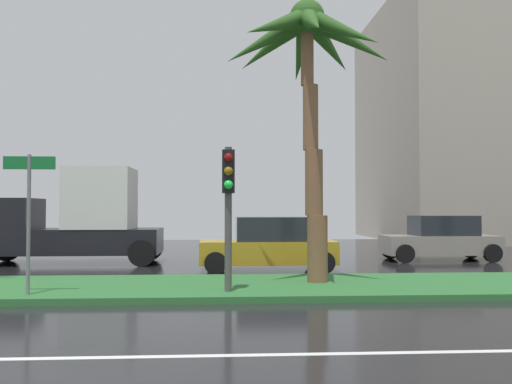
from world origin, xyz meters
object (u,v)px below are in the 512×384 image
at_px(palm_tree_centre_left, 307,56).
at_px(car_in_traffic_second, 269,245).
at_px(box_truck_lead, 73,221).
at_px(traffic_signal_median_right, 228,192).
at_px(street_name_sign, 29,204).
at_px(car_in_traffic_third, 441,239).

height_order(palm_tree_centre_left, car_in_traffic_second, palm_tree_centre_left).
relative_size(box_truck_lead, car_in_traffic_second, 1.49).
distance_m(palm_tree_centre_left, box_truck_lead, 10.86).
distance_m(traffic_signal_median_right, box_truck_lead, 9.81).
height_order(traffic_signal_median_right, street_name_sign, traffic_signal_median_right).
height_order(car_in_traffic_second, car_in_traffic_third, same).
bearing_deg(car_in_traffic_second, street_name_sign, 44.37).
height_order(box_truck_lead, car_in_traffic_second, box_truck_lead).
bearing_deg(palm_tree_centre_left, street_name_sign, -164.24).
distance_m(palm_tree_centre_left, car_in_traffic_third, 10.56).
bearing_deg(traffic_signal_median_right, street_name_sign, -177.52).
height_order(street_name_sign, car_in_traffic_second, street_name_sign).
bearing_deg(box_truck_lead, traffic_signal_median_right, 124.34).
xyz_separation_m(street_name_sign, car_in_traffic_second, (5.65, 5.52, -1.25)).
height_order(box_truck_lead, car_in_traffic_third, box_truck_lead).
bearing_deg(street_name_sign, box_truck_lead, 98.51).
height_order(traffic_signal_median_right, box_truck_lead, box_truck_lead).
relative_size(street_name_sign, car_in_traffic_third, 0.70).
distance_m(traffic_signal_median_right, car_in_traffic_second, 5.72).
height_order(palm_tree_centre_left, traffic_signal_median_right, palm_tree_centre_left).
xyz_separation_m(car_in_traffic_second, car_in_traffic_third, (6.89, 3.13, 0.00)).
relative_size(palm_tree_centre_left, car_in_traffic_second, 1.67).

